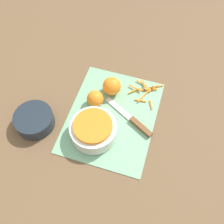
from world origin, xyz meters
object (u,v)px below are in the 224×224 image
object	(u,v)px
orange_left	(95,99)
orange_right	(112,86)
knife	(136,123)
bowl_dark	(34,120)
bowl_speckled	(93,130)

from	to	relation	value
orange_left	orange_right	xyz separation A→B (m)	(0.08, -0.05, 0.00)
knife	orange_right	xyz separation A→B (m)	(0.12, 0.14, 0.03)
knife	bowl_dark	bearing A→B (deg)	45.45
bowl_speckled	orange_left	world-z (taller)	bowl_speckled
bowl_speckled	orange_right	xyz separation A→B (m)	(0.21, -0.01, 0.00)
bowl_speckled	knife	bearing A→B (deg)	-57.68
bowl_speckled	bowl_dark	distance (m)	0.24
knife	orange_left	distance (m)	0.19
bowl_speckled	bowl_dark	world-z (taller)	bowl_speckled
bowl_dark	orange_right	distance (m)	0.34
bowl_speckled	orange_right	size ratio (longest dim) A/B	2.34
bowl_dark	orange_right	bearing A→B (deg)	-46.08
bowl_dark	bowl_speckled	bearing A→B (deg)	-84.61
orange_left	bowl_dark	bearing A→B (deg)	128.79
knife	orange_left	xyz separation A→B (m)	(0.04, 0.18, 0.03)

